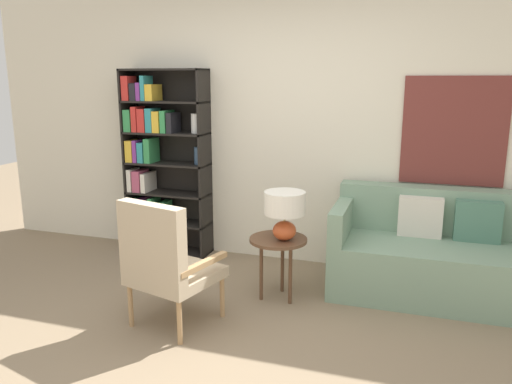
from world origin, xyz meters
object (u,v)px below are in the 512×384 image
Objects in this scene: armchair at (164,259)px; couch at (446,257)px; bookshelf at (158,166)px; table_lamp at (285,209)px; side_table at (278,246)px.

armchair reaches higher than couch.
couch is at bearing -5.17° from bookshelf.
side_table is at bearing 155.32° from table_lamp.
bookshelf reaches higher than side_table.
couch is at bearing 32.61° from armchair.
bookshelf is 4.73× the size of table_lamp.
bookshelf is 1.01× the size of couch.
table_lamp is at bearing -156.98° from couch.
bookshelf is 1.95× the size of armchair.
table_lamp is (0.69, 0.71, 0.24)m from armchair.
armchair reaches higher than side_table.
couch is (1.94, 1.24, -0.20)m from armchair.
couch is 4.67× the size of table_lamp.
bookshelf is at bearing 174.83° from couch.
side_table is (1.49, -0.76, -0.45)m from bookshelf.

